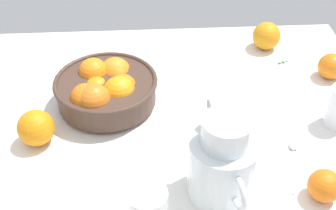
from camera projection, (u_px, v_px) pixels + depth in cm
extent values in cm
cube|color=white|center=(167.00, 136.00, 109.35)|extent=(115.50, 100.39, 3.00)
cylinder|color=#473328|center=(108.00, 102.00, 116.35)|extent=(23.35, 23.35, 1.20)
cylinder|color=#473328|center=(107.00, 91.00, 114.02)|extent=(25.38, 25.38, 6.18)
torus|color=#473328|center=(105.00, 81.00, 112.06)|extent=(26.58, 26.58, 1.20)
sphere|color=orange|center=(123.00, 88.00, 112.56)|extent=(7.31, 7.31, 7.31)
sphere|color=orange|center=(117.00, 77.00, 117.42)|extent=(7.58, 7.58, 7.58)
sphere|color=orange|center=(115.00, 73.00, 118.09)|extent=(8.42, 8.42, 8.42)
sphere|color=orange|center=(93.00, 73.00, 116.13)|extent=(7.92, 7.92, 7.92)
sphere|color=orange|center=(97.00, 90.00, 113.68)|extent=(6.93, 6.93, 6.93)
sphere|color=orange|center=(86.00, 99.00, 107.85)|extent=(7.75, 7.75, 7.75)
sphere|color=orange|center=(94.00, 100.00, 107.18)|extent=(8.28, 8.28, 8.28)
sphere|color=orange|center=(119.00, 93.00, 110.83)|extent=(8.36, 8.36, 8.36)
cylinder|color=white|center=(222.00, 168.00, 89.81)|extent=(14.17, 14.17, 13.93)
cylinder|color=white|center=(226.00, 132.00, 83.57)|extent=(9.74, 9.74, 5.76)
cone|color=white|center=(216.00, 105.00, 86.66)|extent=(3.53, 3.38, 2.80)
torus|color=white|center=(238.00, 192.00, 83.06)|extent=(2.74, 7.42, 7.33)
cylinder|color=yellow|center=(221.00, 179.00, 92.01)|extent=(13.04, 13.04, 6.98)
cylinder|color=white|center=(148.00, 209.00, 84.42)|extent=(7.78, 7.78, 9.61)
sphere|color=orange|center=(266.00, 36.00, 135.57)|extent=(8.49, 8.49, 8.49)
sphere|color=orange|center=(36.00, 128.00, 103.01)|extent=(8.67, 8.67, 8.67)
sphere|color=orange|center=(331.00, 66.00, 123.89)|extent=(7.30, 7.30, 7.30)
sphere|color=orange|center=(325.00, 186.00, 90.61)|extent=(6.99, 6.99, 6.99)
ellipsoid|color=silver|center=(294.00, 145.00, 103.98)|extent=(3.05, 3.70, 1.00)
cylinder|color=silver|center=(293.00, 171.00, 97.94)|extent=(4.36, 12.74, 0.70)
cylinder|color=#40703E|center=(283.00, 62.00, 131.69)|extent=(4.82, 2.17, 0.30)
sphere|color=#40703E|center=(280.00, 63.00, 131.18)|extent=(0.94, 0.94, 0.94)
sphere|color=#40703E|center=(283.00, 62.00, 131.59)|extent=(0.99, 0.99, 0.99)
sphere|color=#40703E|center=(287.00, 61.00, 132.01)|extent=(0.63, 0.63, 0.63)
cylinder|color=#4D6D31|center=(203.00, 143.00, 105.15)|extent=(4.14, 7.52, 0.30)
sphere|color=#4D6D31|center=(199.00, 150.00, 103.09)|extent=(0.71, 0.71, 0.71)
sphere|color=#4D6D31|center=(201.00, 146.00, 104.07)|extent=(0.83, 0.83, 0.83)
sphere|color=#4D6D31|center=(203.00, 142.00, 105.05)|extent=(0.73, 0.73, 0.73)
sphere|color=#4D6D31|center=(205.00, 139.00, 106.03)|extent=(1.00, 1.00, 1.00)
sphere|color=#4D6D31|center=(207.00, 135.00, 107.01)|extent=(0.82, 0.82, 0.82)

